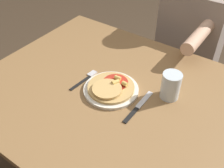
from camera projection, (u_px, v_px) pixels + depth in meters
name	position (u px, v px, depth m)	size (l,w,h in m)	color
dining_table	(111.00, 106.00, 1.25)	(1.22, 0.99, 0.74)	olive
plate	(112.00, 90.00, 1.18)	(0.25, 0.25, 0.01)	silver
pizza	(112.00, 87.00, 1.17)	(0.21, 0.21, 0.04)	tan
fork	(85.00, 79.00, 1.24)	(0.03, 0.18, 0.00)	black
knife	(138.00, 107.00, 1.10)	(0.02, 0.22, 0.00)	black
drinking_glass	(171.00, 86.00, 1.12)	(0.08, 0.08, 0.12)	silver
person_diner	(190.00, 36.00, 1.67)	(0.39, 0.52, 1.17)	#2D2D38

